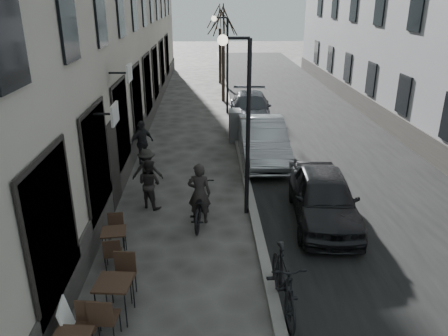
{
  "coord_description": "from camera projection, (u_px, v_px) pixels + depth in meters",
  "views": [
    {
      "loc": [
        -1.14,
        -5.57,
        5.98
      ],
      "look_at": [
        -0.71,
        5.07,
        1.8
      ],
      "focal_mm": 35.0,
      "sensor_mm": 36.0,
      "label": 1
    }
  ],
  "objects": [
    {
      "name": "cyclist_rider",
      "position": [
        199.0,
        193.0,
        12.13
      ],
      "size": [
        0.69,
        0.49,
        1.77
      ],
      "primitive_type": "imported",
      "rotation": [
        0.0,
        0.0,
        3.04
      ],
      "color": "black",
      "rests_on": "ground"
    },
    {
      "name": "road",
      "position": [
        304.0,
        122.0,
        22.43
      ],
      "size": [
        7.3,
        60.0,
        0.0
      ],
      "primitive_type": "cube",
      "color": "black",
      "rests_on": "ground"
    },
    {
      "name": "tree_near",
      "position": [
        223.0,
        21.0,
        25.23
      ],
      "size": [
        2.4,
        2.4,
        5.7
      ],
      "color": "black",
      "rests_on": "ground"
    },
    {
      "name": "kerb",
      "position": [
        233.0,
        121.0,
        22.27
      ],
      "size": [
        0.25,
        60.0,
        0.12
      ],
      "primitive_type": "cube",
      "color": "slate",
      "rests_on": "ground"
    },
    {
      "name": "tree_far",
      "position": [
        220.0,
        17.0,
        30.81
      ],
      "size": [
        2.4,
        2.4,
        5.7
      ],
      "color": "black",
      "rests_on": "ground"
    },
    {
      "name": "car_near",
      "position": [
        324.0,
        197.0,
        12.26
      ],
      "size": [
        2.1,
        4.41,
        1.45
      ],
      "primitive_type": "imported",
      "rotation": [
        0.0,
        0.0,
        -0.09
      ],
      "color": "black",
      "rests_on": "ground"
    },
    {
      "name": "utility_cabinet",
      "position": [
        235.0,
        125.0,
        19.31
      ],
      "size": [
        0.5,
        0.91,
        1.37
      ],
      "primitive_type": "cube",
      "rotation": [
        0.0,
        0.0,
        -0.0
      ],
      "color": "slate",
      "rests_on": "ground"
    },
    {
      "name": "moped",
      "position": [
        283.0,
        282.0,
        8.74
      ],
      "size": [
        0.69,
        2.22,
        1.32
      ],
      "primitive_type": "imported",
      "rotation": [
        0.0,
        0.0,
        0.03
      ],
      "color": "black",
      "rests_on": "ground"
    },
    {
      "name": "pedestrian_near",
      "position": [
        150.0,
        184.0,
        13.06
      ],
      "size": [
        0.94,
        0.9,
        1.53
      ],
      "primitive_type": "imported",
      "rotation": [
        0.0,
        0.0,
        2.56
      ],
      "color": "black",
      "rests_on": "ground"
    },
    {
      "name": "pedestrian_far",
      "position": [
        142.0,
        143.0,
        16.47
      ],
      "size": [
        1.02,
        0.98,
        1.71
      ],
      "primitive_type": "imported",
      "rotation": [
        0.0,
        0.0,
        0.74
      ],
      "color": "black",
      "rests_on": "ground"
    },
    {
      "name": "streetlamp_near",
      "position": [
        242.0,
        109.0,
        11.83
      ],
      "size": [
        0.9,
        0.28,
        5.09
      ],
      "color": "black",
      "rests_on": "ground"
    },
    {
      "name": "bistro_set_c",
      "position": [
        115.0,
        241.0,
        10.63
      ],
      "size": [
        0.66,
        1.48,
        0.85
      ],
      "rotation": [
        0.0,
        0.0,
        0.12
      ],
      "color": "#301F15",
      "rests_on": "ground"
    },
    {
      "name": "pedestrian_mid",
      "position": [
        147.0,
        171.0,
        14.01
      ],
      "size": [
        0.99,
        0.59,
        1.52
      ],
      "primitive_type": "imported",
      "rotation": [
        0.0,
        0.0,
        3.17
      ],
      "color": "black",
      "rests_on": "ground"
    },
    {
      "name": "streetlamp_far",
      "position": [
        224.0,
        54.0,
        22.99
      ],
      "size": [
        0.9,
        0.28,
        5.09
      ],
      "color": "black",
      "rests_on": "ground"
    },
    {
      "name": "sign_board",
      "position": [
        71.0,
        331.0,
        7.81
      ],
      "size": [
        0.41,
        0.61,
        1.0
      ],
      "rotation": [
        0.0,
        0.0,
        0.13
      ],
      "color": "black",
      "rests_on": "ground"
    },
    {
      "name": "bicycle",
      "position": [
        200.0,
        205.0,
        12.26
      ],
      "size": [
        0.93,
        2.13,
        1.08
      ],
      "primitive_type": "imported",
      "rotation": [
        0.0,
        0.0,
        3.04
      ],
      "color": "black",
      "rests_on": "ground"
    },
    {
      "name": "car_mid",
      "position": [
        262.0,
        140.0,
        16.91
      ],
      "size": [
        1.76,
        4.9,
        1.61
      ],
      "primitive_type": "imported",
      "rotation": [
        0.0,
        0.0,
        -0.01
      ],
      "color": "gray",
      "rests_on": "ground"
    },
    {
      "name": "bistro_set_b",
      "position": [
        115.0,
        296.0,
        8.57
      ],
      "size": [
        0.75,
        1.72,
        0.99
      ],
      "rotation": [
        0.0,
        0.0,
        -0.1
      ],
      "color": "#301F15",
      "rests_on": "ground"
    },
    {
      "name": "car_far",
      "position": [
        250.0,
        109.0,
        22.02
      ],
      "size": [
        2.41,
        5.19,
        1.47
      ],
      "primitive_type": "imported",
      "rotation": [
        0.0,
        0.0,
        -0.07
      ],
      "color": "#3C3F47",
      "rests_on": "ground"
    }
  ]
}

